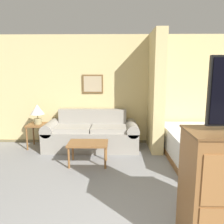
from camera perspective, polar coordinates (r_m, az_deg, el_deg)
The scene contains 7 objects.
wall_back at distance 5.34m, azimuth 2.13°, elevation 5.62°, with size 6.83×0.16×2.60m.
wall_partition_pillar at distance 4.93m, azimuth 11.43°, elevation 5.12°, with size 0.24×0.88×2.60m.
couch at distance 5.06m, azimuth -5.35°, elevation -5.84°, with size 2.12×0.84×0.86m.
coffee_table at distance 4.17m, azimuth -6.27°, elevation -8.62°, with size 0.74×0.46×0.43m.
side_table at distance 5.33m, azimuth -18.69°, elevation -3.93°, with size 0.46×0.46×0.56m.
table_lamp at distance 5.25m, azimuth -18.93°, elevation 0.24°, with size 0.32×0.32×0.45m.
bed at distance 4.86m, azimuth 25.14°, elevation -7.98°, with size 1.84×2.05×0.55m.
Camera 1 is at (-0.12, -1.34, 1.70)m, focal length 35.00 mm.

